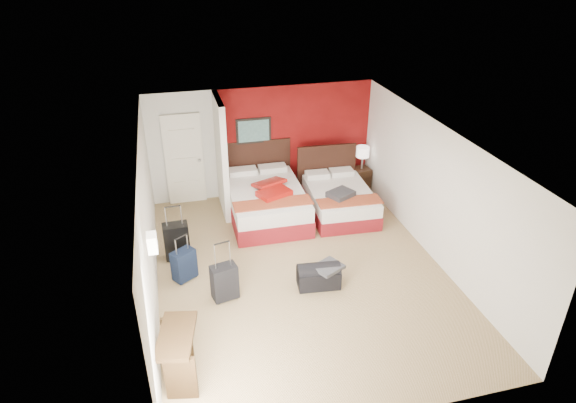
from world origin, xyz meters
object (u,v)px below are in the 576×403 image
object	(u,v)px
bed_right	(340,201)
red_suitcase_open	(272,188)
suitcase_black	(177,242)
bed_left	(266,203)
suitcase_charcoal	(225,283)
desk	(179,355)
nightstand	(361,179)
duffel_bag	(319,277)
table_lamp	(362,158)
suitcase_navy	(184,266)

from	to	relation	value
bed_right	red_suitcase_open	distance (m)	1.54
suitcase_black	bed_left	bearing A→B (deg)	28.45
suitcase_charcoal	desk	size ratio (longest dim) A/B	0.68
nightstand	desk	world-z (taller)	desk
suitcase_black	duffel_bag	distance (m)	2.71
bed_left	red_suitcase_open	bearing A→B (deg)	-44.12
table_lamp	suitcase_navy	world-z (taller)	table_lamp
red_suitcase_open	suitcase_charcoal	size ratio (longest dim) A/B	1.46
bed_left	desk	distance (m)	4.50
bed_right	red_suitcase_open	bearing A→B (deg)	178.54
red_suitcase_open	suitcase_charcoal	bearing A→B (deg)	-140.65
nightstand	suitcase_charcoal	bearing A→B (deg)	-145.88
desk	duffel_bag	bearing A→B (deg)	42.66
nightstand	suitcase_navy	world-z (taller)	suitcase_navy
bed_left	nightstand	bearing A→B (deg)	18.16
red_suitcase_open	bed_right	bearing A→B (deg)	-26.35
suitcase_navy	desk	bearing A→B (deg)	-129.30
duffel_bag	bed_right	bearing A→B (deg)	68.72
bed_right	nightstand	size ratio (longest dim) A/B	3.47
bed_left	red_suitcase_open	distance (m)	0.41
bed_right	suitcase_navy	size ratio (longest dim) A/B	3.35
bed_right	table_lamp	size ratio (longest dim) A/B	3.42
suitcase_charcoal	desk	bearing A→B (deg)	-131.22
suitcase_charcoal	nightstand	bearing A→B (deg)	29.05
nightstand	suitcase_black	distance (m)	4.74
suitcase_black	duffel_bag	bearing A→B (deg)	-34.03
bed_right	table_lamp	world-z (taller)	table_lamp
red_suitcase_open	table_lamp	size ratio (longest dim) A/B	1.66
nightstand	desk	bearing A→B (deg)	-140.85
red_suitcase_open	desk	xyz separation A→B (m)	(-2.15, -3.91, -0.34)
duffel_bag	desk	xyz separation A→B (m)	(-2.41, -1.45, 0.19)
suitcase_navy	table_lamp	bearing A→B (deg)	-2.89
suitcase_charcoal	duffel_bag	distance (m)	1.60
nightstand	table_lamp	distance (m)	0.53
suitcase_black	desk	size ratio (longest dim) A/B	0.76
bed_right	table_lamp	bearing A→B (deg)	51.45
red_suitcase_open	duffel_bag	size ratio (longest dim) A/B	1.24
suitcase_black	duffel_bag	size ratio (longest dim) A/B	0.95
red_suitcase_open	suitcase_black	size ratio (longest dim) A/B	1.31
suitcase_black	desk	world-z (taller)	desk
red_suitcase_open	bed_left	bearing A→B (deg)	113.26
red_suitcase_open	suitcase_navy	distance (m)	2.62
table_lamp	suitcase_charcoal	distance (m)	4.94
duffel_bag	desk	world-z (taller)	desk
red_suitcase_open	duffel_bag	bearing A→B (deg)	-105.68
table_lamp	suitcase_black	distance (m)	4.76
suitcase_black	suitcase_charcoal	xyz separation A→B (m)	(0.69, -1.41, -0.03)
red_suitcase_open	suitcase_charcoal	xyz separation A→B (m)	(-1.33, -2.41, -0.41)
suitcase_charcoal	duffel_bag	bearing A→B (deg)	-14.41
bed_right	suitcase_navy	xyz separation A→B (m)	(-3.41, -1.59, -0.00)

